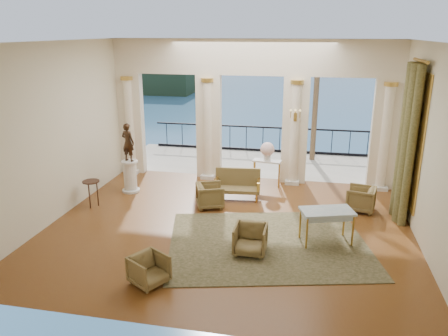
% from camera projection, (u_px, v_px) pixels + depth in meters
% --- Properties ---
extents(floor, '(9.00, 9.00, 0.00)m').
position_uv_depth(floor, '(228.00, 227.00, 10.98)').
color(floor, '#441B08').
rests_on(floor, ground).
extents(room_walls, '(9.00, 9.00, 9.00)m').
position_uv_depth(room_walls, '(219.00, 124.00, 9.07)').
color(room_walls, '#F6EECE').
rests_on(room_walls, ground).
extents(arcade, '(9.00, 0.56, 4.50)m').
position_uv_depth(arcade, '(252.00, 102.00, 13.77)').
color(arcade, '#EFE0C6').
rests_on(arcade, ground).
extents(terrace, '(10.00, 3.60, 0.10)m').
position_uv_depth(terrace, '(258.00, 163.00, 16.42)').
color(terrace, '#A49C89').
rests_on(terrace, ground).
extents(balustrade, '(9.00, 0.06, 1.03)m').
position_uv_depth(balustrade, '(263.00, 141.00, 17.77)').
color(balustrade, black).
rests_on(balustrade, terrace).
extents(palm_tree, '(2.00, 2.00, 4.50)m').
position_uv_depth(palm_tree, '(319.00, 49.00, 15.53)').
color(palm_tree, '#4C3823').
rests_on(palm_tree, terrace).
extents(headland, '(22.00, 18.00, 6.00)m').
position_uv_depth(headland, '(143.00, 73.00, 82.98)').
color(headland, black).
rests_on(headland, sea).
extents(sea, '(160.00, 160.00, 0.00)m').
position_uv_depth(sea, '(300.00, 101.00, 68.84)').
color(sea, '#265C89').
rests_on(sea, ground).
extents(curtain, '(0.33, 1.40, 4.09)m').
position_uv_depth(curtain, '(407.00, 144.00, 10.96)').
color(curtain, '#484623').
rests_on(curtain, ground).
extents(window_frame, '(0.04, 1.60, 3.40)m').
position_uv_depth(window_frame, '(415.00, 141.00, 10.90)').
color(window_frame, gold).
rests_on(window_frame, room_walls).
extents(wall_sconce, '(0.30, 0.11, 0.33)m').
position_uv_depth(wall_sconce, '(295.00, 116.00, 13.32)').
color(wall_sconce, gold).
rests_on(wall_sconce, arcade).
extents(rug, '(5.24, 4.49, 0.02)m').
position_uv_depth(rug, '(268.00, 243.00, 10.15)').
color(rug, '#2C341A').
rests_on(rug, ground).
extents(armchair_a, '(0.84, 0.86, 0.66)m').
position_uv_depth(armchair_a, '(149.00, 268.00, 8.46)').
color(armchair_a, '#4D3E1F').
rests_on(armchair_a, ground).
extents(armchair_b, '(0.70, 0.66, 0.72)m').
position_uv_depth(armchair_b, '(250.00, 238.00, 9.62)').
color(armchair_b, '#4D3E1F').
rests_on(armchair_b, ground).
extents(armchair_c, '(0.81, 0.85, 0.74)m').
position_uv_depth(armchair_c, '(361.00, 198.00, 11.92)').
color(armchair_c, '#4D3E1F').
rests_on(armchair_c, ground).
extents(armchair_d, '(0.89, 0.91, 0.74)m').
position_uv_depth(armchair_d, '(210.00, 194.00, 12.16)').
color(armchair_d, '#4D3E1F').
rests_on(armchair_d, ground).
extents(settee, '(1.37, 0.68, 0.88)m').
position_uv_depth(settee, '(238.00, 184.00, 12.79)').
color(settee, '#4D3E1F').
rests_on(settee, ground).
extents(game_table, '(1.33, 0.98, 0.81)m').
position_uv_depth(game_table, '(327.00, 214.00, 10.00)').
color(game_table, '#9DB9C9').
rests_on(game_table, ground).
extents(pedestal, '(0.54, 0.54, 0.98)m').
position_uv_depth(pedestal, '(130.00, 177.00, 13.29)').
color(pedestal, silver).
rests_on(pedestal, ground).
extents(statue, '(0.48, 0.38, 1.15)m').
position_uv_depth(statue, '(128.00, 142.00, 12.97)').
color(statue, '#312116').
rests_on(statue, pedestal).
extents(console_table, '(0.92, 0.47, 0.84)m').
position_uv_depth(console_table, '(267.00, 165.00, 13.74)').
color(console_table, silver).
rests_on(console_table, ground).
extents(urn, '(0.44, 0.44, 0.58)m').
position_uv_depth(urn, '(267.00, 150.00, 13.60)').
color(urn, silver).
rests_on(urn, console_table).
extents(side_table, '(0.47, 0.47, 0.76)m').
position_uv_depth(side_table, '(91.00, 185.00, 12.10)').
color(side_table, black).
rests_on(side_table, ground).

